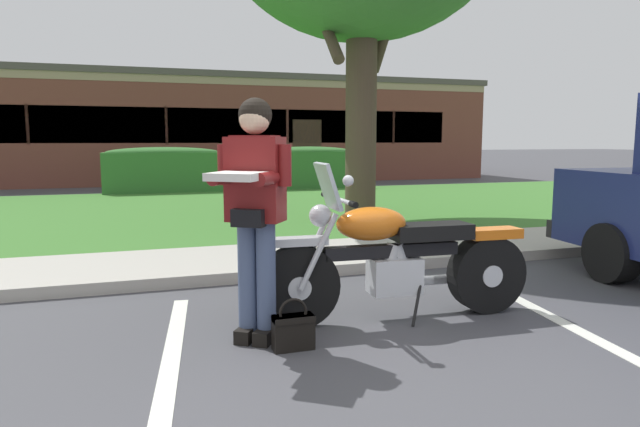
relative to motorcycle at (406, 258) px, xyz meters
The scene contains 12 objects.
ground_plane 1.41m from the motorcycle, 97.01° to the right, with size 140.00×140.00×0.00m, color #424247.
curb_strip 1.65m from the motorcycle, 95.80° to the left, with size 60.00×0.20×0.12m, color #ADA89E.
concrete_walk 2.48m from the motorcycle, 93.78° to the left, with size 60.00×1.50×0.08m, color #ADA89E.
grass_lawn 7.33m from the motorcycle, 91.26° to the left, with size 60.00×8.25×0.06m, color #3D752D.
stall_stripe_0 2.29m from the motorcycle, 150.28° to the right, with size 0.12×4.40×0.01m, color silver.
stall_stripe_1 1.60m from the motorcycle, 46.74° to the right, with size 0.12×4.40×0.01m, color silver.
motorcycle is the anchor object (origin of this frame).
rider_person 1.35m from the motorcycle, behind, with size 0.61×0.67×1.70m.
handbag 1.15m from the motorcycle, 160.34° to the right, with size 0.28×0.13×0.36m.
hedge_left 11.57m from the motorcycle, 96.35° to the left, with size 3.08×0.90×1.24m.
hedge_center_left 11.81m from the motorcycle, 76.76° to the left, with size 2.84×0.90×1.24m.
brick_building 18.67m from the motorcycle, 93.15° to the left, with size 23.09×8.74×3.62m.
Camera 1 is at (-1.85, -2.60, 1.42)m, focal length 31.46 mm.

